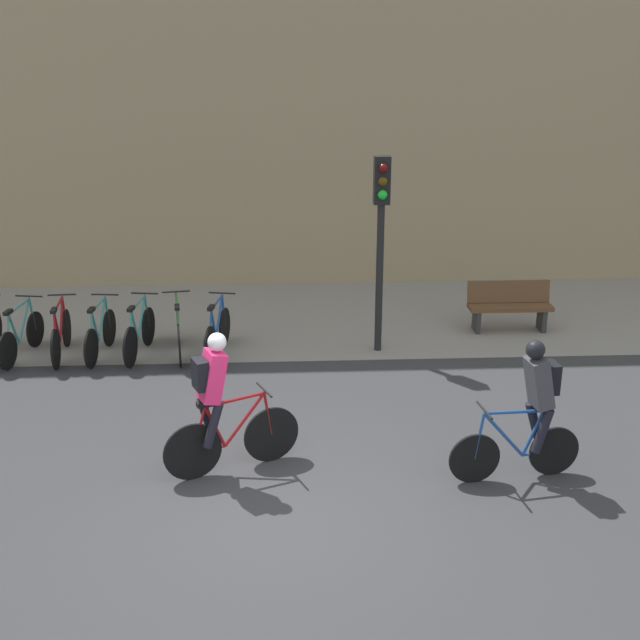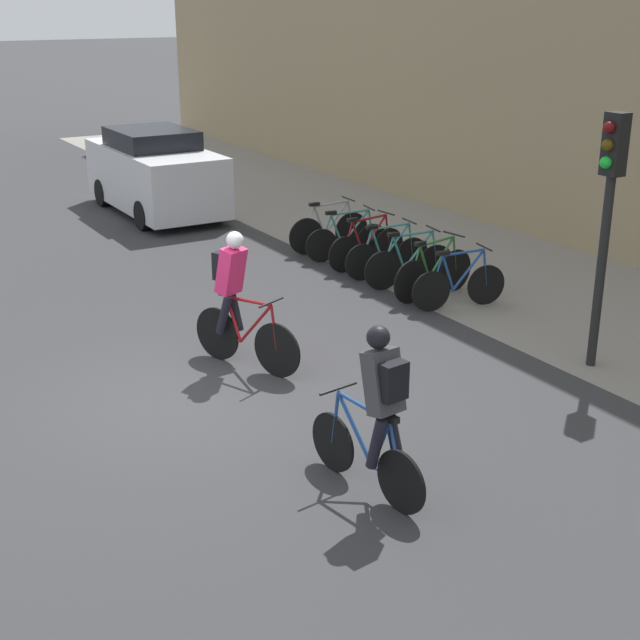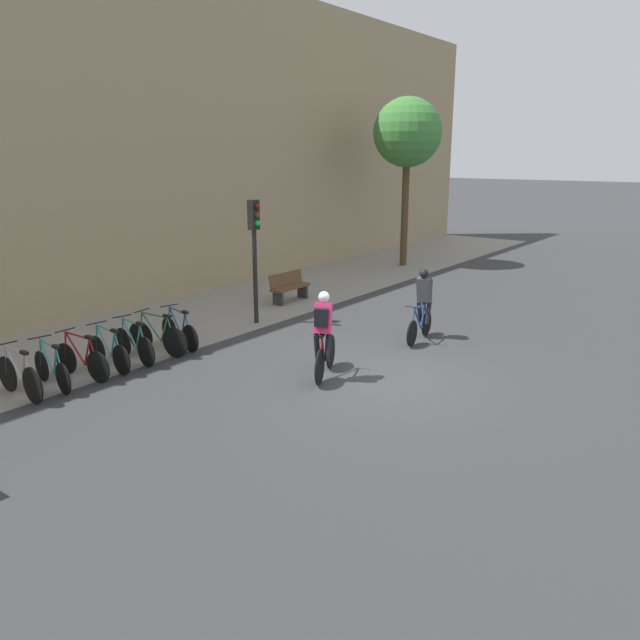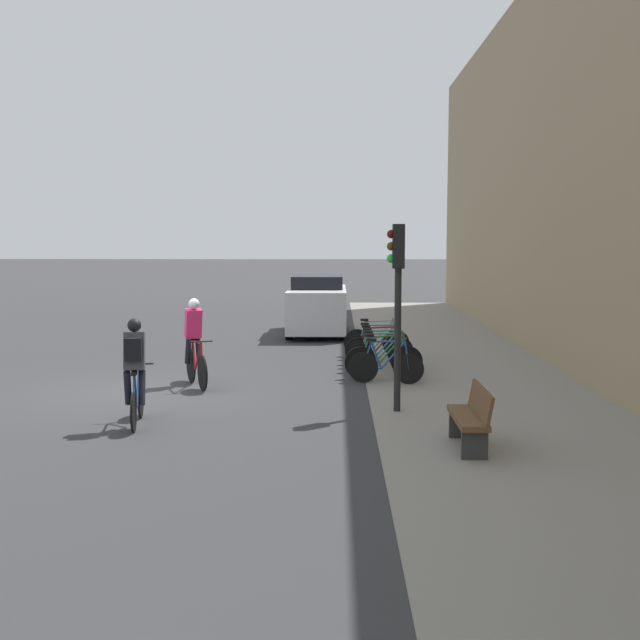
% 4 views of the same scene
% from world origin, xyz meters
% --- Properties ---
extents(ground, '(200.00, 200.00, 0.00)m').
position_xyz_m(ground, '(0.00, 0.00, 0.00)').
color(ground, '#333335').
extents(kerb_strip, '(44.00, 4.50, 0.01)m').
position_xyz_m(kerb_strip, '(0.00, 6.75, 0.00)').
color(kerb_strip, gray).
rests_on(kerb_strip, ground).
extents(cyclist_pink, '(1.60, 0.74, 1.80)m').
position_xyz_m(cyclist_pink, '(-0.67, 0.97, 0.95)').
color(cyclist_pink, black).
rests_on(cyclist_pink, ground).
extents(cyclist_grey, '(1.62, 0.50, 1.75)m').
position_xyz_m(cyclist_grey, '(2.99, 0.68, 0.95)').
color(cyclist_grey, black).
rests_on(cyclist_grey, ground).
extents(parked_bike_0, '(0.46, 1.68, 0.98)m').
position_xyz_m(parked_bike_0, '(-4.83, 4.91, 0.41)').
color(parked_bike_0, black).
rests_on(parked_bike_0, ground).
extents(parked_bike_1, '(0.46, 1.62, 0.94)m').
position_xyz_m(parked_bike_1, '(-4.19, 4.91, 0.38)').
color(parked_bike_1, black).
rests_on(parked_bike_1, ground).
extents(parked_bike_2, '(0.46, 1.65, 0.96)m').
position_xyz_m(parked_bike_2, '(-3.55, 4.91, 0.39)').
color(parked_bike_2, black).
rests_on(parked_bike_2, ground).
extents(parked_bike_3, '(0.46, 1.62, 0.95)m').
position_xyz_m(parked_bike_3, '(-2.91, 4.91, 0.39)').
color(parked_bike_3, black).
rests_on(parked_bike_3, ground).
extents(parked_bike_4, '(0.46, 1.64, 0.96)m').
position_xyz_m(parked_bike_4, '(-2.27, 4.91, 0.40)').
color(parked_bike_4, black).
rests_on(parked_bike_4, ground).
extents(parked_bike_5, '(0.46, 1.71, 0.98)m').
position_xyz_m(parked_bike_5, '(-1.62, 4.91, 0.41)').
color(parked_bike_5, black).
rests_on(parked_bike_5, ground).
extents(parked_bike_6, '(0.47, 1.57, 0.95)m').
position_xyz_m(parked_bike_6, '(-0.98, 4.91, 0.39)').
color(parked_bike_6, black).
rests_on(parked_bike_6, ground).
extents(traffic_light_pole, '(0.26, 0.30, 3.26)m').
position_xyz_m(traffic_light_pole, '(1.71, 4.94, 2.27)').
color(traffic_light_pole, black).
rests_on(traffic_light_pole, ground).
extents(parked_car, '(4.30, 1.84, 1.85)m').
position_xyz_m(parked_car, '(-9.55, 3.28, 0.90)').
color(parked_car, silver).
rests_on(parked_car, ground).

